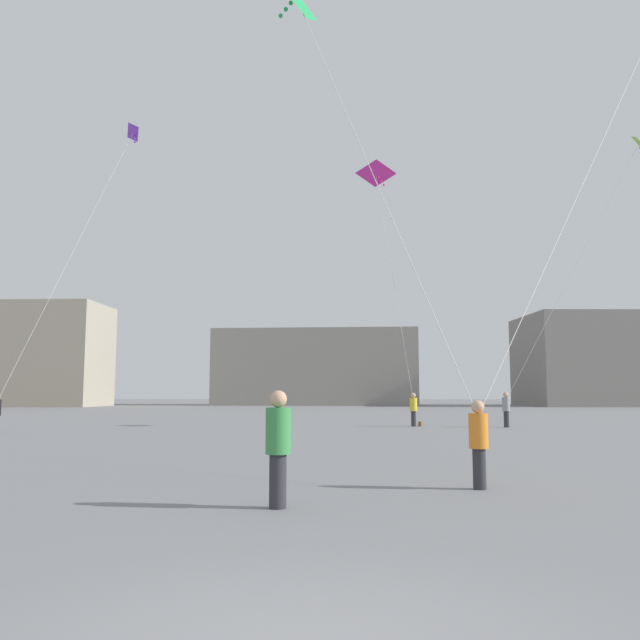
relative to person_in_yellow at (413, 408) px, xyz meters
The scene contains 12 objects.
person_in_yellow is the anchor object (origin of this frame).
person_in_grey 4.53m from the person_in_yellow, 10.48° to the right, with size 0.38×0.38×1.73m.
person_in_orange 21.22m from the person_in_yellow, 94.65° to the right, with size 0.35×0.35×1.58m.
person_in_green 23.66m from the person_in_yellow, 102.72° to the right, with size 0.38×0.38×1.76m.
kite_magenta_delta 11.65m from the person_in_yellow, 129.94° to the right, with size 2.74×2.65×11.51m.
kite_lime_delta 16.64m from the person_in_yellow, 13.19° to the right, with size 6.96×2.38×12.85m.
kite_emerald_delta 21.90m from the person_in_yellow, 105.19° to the right, with size 4.06×3.19×10.16m.
kite_violet_delta 19.54m from the person_in_yellow, behind, with size 4.46×4.94×13.70m.
building_left_hall 61.68m from the person_in_yellow, 132.69° to the left, with size 20.63×10.60×12.33m.
building_centre_hall 52.89m from the person_in_yellow, 96.17° to the left, with size 26.97×9.98×9.88m.
building_right_hall 56.84m from the person_in_yellow, 57.63° to the left, with size 19.62×13.87×11.22m.
handbag_beside_flyer 0.88m from the person_in_yellow, 15.95° to the left, with size 0.32×0.14×0.24m, color brown.
Camera 1 is at (0.17, -4.39, 1.74)m, focal length 36.26 mm.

